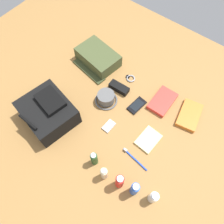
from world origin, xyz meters
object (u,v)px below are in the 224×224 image
lotion_bottle (104,173)px  toiletry_pouch (98,58)px  sunglasses_case (119,88)px  deodorant_spray (135,189)px  backpack (48,112)px  toothpaste_tube (153,197)px  sunscreen_spray (120,181)px  notepad (149,139)px  wristwatch (130,78)px  bucket_hat (106,98)px  media_player (109,126)px  paperback_novel (189,115)px  travel_guidebook (162,101)px  cell_phone (137,105)px  shampoo_bottle (94,159)px  toothbrush (134,158)px

lotion_bottle → toiletry_pouch: bearing=-47.8°
sunglasses_case → deodorant_spray: bearing=130.6°
backpack → sunglasses_case: bearing=-116.0°
toothpaste_tube → sunscreen_spray: 0.19m
notepad → wristwatch: bearing=-37.4°
bucket_hat → media_player: size_ratio=1.79×
backpack → wristwatch: 0.61m
paperback_novel → travel_guidebook: same height
cell_phone → notepad: notepad is taller
toothpaste_tube → sunglasses_case: bearing=-38.7°
shampoo_bottle → media_player: bearing=-71.6°
lotion_bottle → wristwatch: bearing=-66.4°
toiletry_pouch → paperback_novel: bearing=-178.7°
media_player → toothpaste_tube: bearing=156.8°
toothbrush → toothpaste_tube: bearing=149.6°
bucket_hat → wristwatch: (-0.02, -0.25, -0.03)m
toothpaste_tube → paperback_novel: 0.58m
toothpaste_tube → shampoo_bottle: (0.37, 0.03, 0.01)m
toiletry_pouch → toothpaste_tube: (-0.84, 0.55, 0.01)m
bucket_hat → wristwatch: bearing=-95.2°
travel_guidebook → notepad: 0.29m
media_player → sunglasses_case: bearing=-65.8°
shampoo_bottle → notepad: size_ratio=0.89×
backpack → paperback_novel: size_ratio=1.58×
media_player → notepad: notepad is taller
toothpaste_tube → travel_guidebook: 0.62m
bucket_hat → cell_phone: bearing=-153.3°
travel_guidebook → cell_phone: travel_guidebook is taller
toiletry_pouch → deodorant_spray: size_ratio=2.13×
lotion_bottle → backpack: bearing=-8.4°
lotion_bottle → cell_phone: 0.50m
shampoo_bottle → wristwatch: shampoo_bottle is taller
lotion_bottle → shampoo_bottle: 0.10m
notepad → toothbrush: bearing=91.6°
toothpaste_tube → lotion_bottle: 0.29m
toothbrush → sunglasses_case: sunglasses_case is taller
cell_phone → lotion_bottle: bearing=103.4°
backpack → notepad: bearing=-155.9°
backpack → paperback_novel: bearing=-141.4°
bucket_hat → travel_guidebook: size_ratio=0.74×
bucket_hat → toothpaste_tube: (-0.58, 0.33, 0.02)m
toiletry_pouch → wristwatch: toiletry_pouch is taller
travel_guidebook → cell_phone: size_ratio=1.51×
backpack → wristwatch: backpack is taller
backpack → media_player: bearing=-151.6°
media_player → sunscreen_spray: bearing=137.7°
bucket_hat → cell_phone: bucket_hat is taller
toiletry_pouch → paperback_novel: toiletry_pouch is taller
toothpaste_tube → paperback_novel: toothpaste_tube is taller
toothpaste_tube → shampoo_bottle: size_ratio=0.89×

